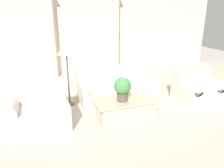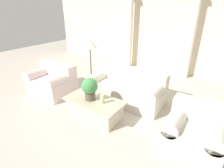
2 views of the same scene
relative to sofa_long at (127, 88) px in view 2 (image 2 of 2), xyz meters
name	(u,v)px [view 2 (image 2 of 2)]	position (x,y,z in m)	size (l,w,h in m)	color
ground_plane	(110,108)	(-0.10, -0.60, -0.33)	(16.00, 16.00, 0.00)	#BCB2A3
wall_back	(164,26)	(-0.10, 2.75, 1.27)	(10.00, 0.06, 3.20)	beige
sofa_long	(127,88)	(0.00, 0.00, 0.00)	(1.91, 0.87, 0.80)	beige
loveseat	(53,81)	(-1.93, -0.77, 0.01)	(1.17, 0.87, 0.80)	beige
coffee_table	(94,108)	(-0.20, -1.06, -0.12)	(1.30, 0.64, 0.42)	beige
potted_plant	(90,88)	(-0.28, -1.09, 0.37)	(0.34, 0.34, 0.49)	brown
pillar_candle	(102,99)	(0.04, -1.08, 0.19)	(0.08, 0.08, 0.20)	beige
floor_lamp	(90,45)	(-1.19, 0.03, 0.95)	(0.41, 0.41, 1.47)	#4C473D
column_left	(130,32)	(-1.29, 2.46, 1.02)	(0.30, 0.30, 2.66)	silver
column_right	(191,37)	(0.89, 2.46, 1.02)	(0.30, 0.30, 2.66)	silver
armchair	(195,130)	(1.79, -0.79, 0.01)	(0.92, 0.87, 0.76)	beige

